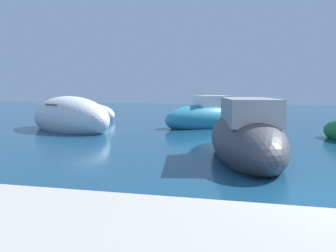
{
  "coord_description": "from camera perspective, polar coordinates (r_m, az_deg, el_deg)",
  "views": [
    {
      "loc": [
        -1.7,
        -6.81,
        2.0
      ],
      "look_at": [
        -5.54,
        8.73,
        0.34
      ],
      "focal_mm": 38.9,
      "sensor_mm": 36.0,
      "label": 1
    }
  ],
  "objects": [
    {
      "name": "moored_boat_5",
      "position": [
        18.8,
        6.08,
        1.35
      ],
      "size": [
        4.66,
        4.41,
        1.97
      ],
      "rotation": [
        0.0,
        0.0,
        3.87
      ],
      "color": "teal",
      "rests_on": "ground"
    },
    {
      "name": "moored_boat_0",
      "position": [
        17.98,
        -15.17,
        1.21
      ],
      "size": [
        6.01,
        4.87,
        2.1
      ],
      "rotation": [
        0.0,
        0.0,
        2.61
      ],
      "color": "white",
      "rests_on": "ground"
    },
    {
      "name": "moored_boat_1",
      "position": [
        10.91,
        12.09,
        -1.71
      ],
      "size": [
        3.13,
        6.66,
        2.11
      ],
      "rotation": [
        0.0,
        0.0,
        1.77
      ],
      "color": "#3F3F47",
      "rests_on": "ground"
    },
    {
      "name": "moored_boat_4",
      "position": [
        23.52,
        -11.4,
        1.82
      ],
      "size": [
        3.78,
        2.91,
        1.28
      ],
      "rotation": [
        0.0,
        0.0,
        5.79
      ],
      "color": "white",
      "rests_on": "ground"
    }
  ]
}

